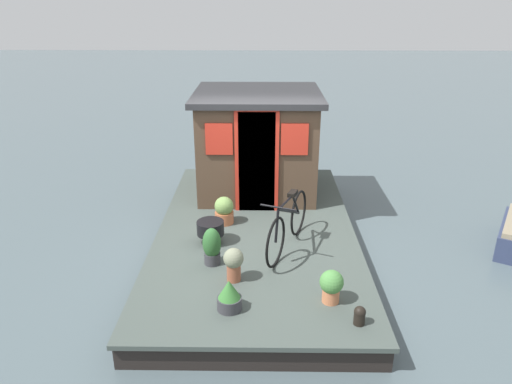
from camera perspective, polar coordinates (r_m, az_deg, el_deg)
name	(u,v)px	position (r m, az deg, el deg)	size (l,w,h in m)	color
ground_plane	(256,249)	(7.73, 0.02, -6.75)	(60.00, 60.00, 0.00)	#4C5B60
houseboat_deck	(256,239)	(7.65, 0.02, -5.55)	(5.52, 3.06, 0.37)	#424C47
houseboat_cabin	(257,142)	(8.76, 0.17, 5.97)	(2.09, 2.23, 1.83)	#4C3828
bicycle	(288,224)	(6.83, 3.81, -3.85)	(1.60, 0.72, 0.84)	black
potted_plant_fern	(234,262)	(6.15, -2.68, -8.35)	(0.26, 0.26, 0.45)	#935138
potted_plant_rosemary	(212,246)	(6.53, -5.26, -6.46)	(0.25, 0.25, 0.53)	#38383D
potted_plant_lavender	(331,285)	(5.83, 8.94, -10.88)	(0.29, 0.29, 0.42)	#C6754C
potted_plant_geranium	(224,210)	(7.67, -3.81, -2.19)	(0.30, 0.30, 0.45)	#B2603D
potted_plant_basil	(229,296)	(5.67, -3.20, -12.19)	(0.29, 0.29, 0.38)	#38383D
charcoal_grill	(210,229)	(7.07, -5.43, -4.35)	(0.40, 0.40, 0.34)	black
mooring_bollard	(360,315)	(5.60, 12.21, -14.09)	(0.13, 0.13, 0.23)	black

